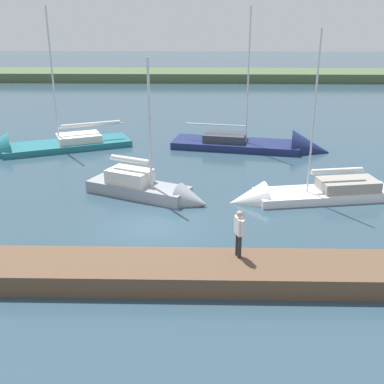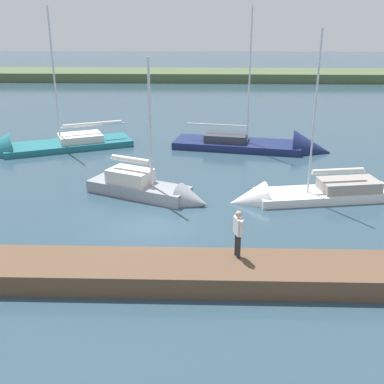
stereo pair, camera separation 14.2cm
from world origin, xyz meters
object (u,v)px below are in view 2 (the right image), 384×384
at_px(sailboat_near_dock, 153,192).
at_px(person_on_dock, 238,230).
at_px(sailboat_behind_pier, 34,150).
at_px(sailboat_inner_slip, 302,198).
at_px(sailboat_far_right, 270,148).

relative_size(sailboat_near_dock, person_on_dock, 4.38).
height_order(sailboat_behind_pier, person_on_dock, sailboat_behind_pier).
bearing_deg(sailboat_near_dock, sailboat_inner_slip, 23.76).
distance_m(sailboat_inner_slip, sailboat_behind_pier, 18.92).
xyz_separation_m(sailboat_inner_slip, sailboat_near_dock, (7.69, -0.11, 0.20)).
relative_size(sailboat_far_right, sailboat_near_dock, 1.43).
distance_m(sailboat_behind_pier, sailboat_near_dock, 12.50).
height_order(sailboat_inner_slip, sailboat_near_dock, sailboat_inner_slip).
bearing_deg(sailboat_inner_slip, sailboat_far_right, -96.62).
relative_size(sailboat_behind_pier, person_on_dock, 6.12).
xyz_separation_m(sailboat_inner_slip, person_on_dock, (3.77, 7.61, 1.70)).
distance_m(sailboat_inner_slip, person_on_dock, 8.66).
bearing_deg(person_on_dock, sailboat_behind_pier, 111.50).
xyz_separation_m(sailboat_far_right, sailboat_near_dock, (7.21, 9.32, 0.19)).
bearing_deg(sailboat_near_dock, person_on_dock, -38.53).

